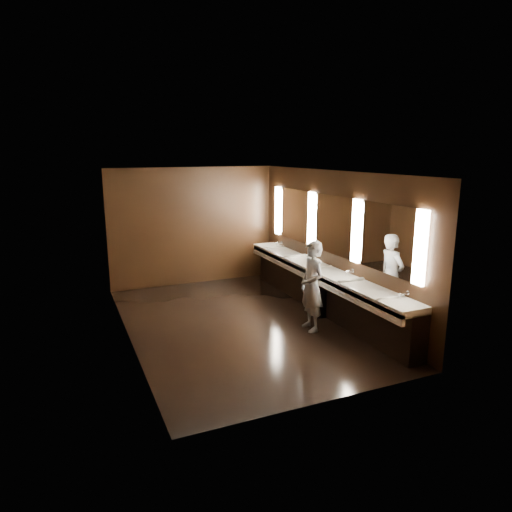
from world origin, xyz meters
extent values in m
plane|color=black|center=(0.00, 0.00, 0.00)|extent=(6.00, 6.00, 0.00)
cube|color=#2D2D2B|center=(0.00, 0.00, 2.80)|extent=(4.00, 6.00, 0.02)
cube|color=black|center=(0.00, 3.00, 1.40)|extent=(4.00, 0.02, 2.80)
cube|color=black|center=(0.00, -3.00, 1.40)|extent=(4.00, 0.02, 2.80)
cube|color=black|center=(-2.00, 0.00, 1.40)|extent=(0.02, 6.00, 2.80)
cube|color=black|center=(2.00, 0.00, 1.40)|extent=(0.02, 6.00, 2.80)
cube|color=black|center=(1.82, 0.00, 0.40)|extent=(0.36, 5.40, 0.81)
cube|color=white|center=(1.73, 0.00, 0.85)|extent=(0.55, 5.40, 0.12)
cube|color=white|center=(1.48, 0.00, 0.77)|extent=(0.06, 5.40, 0.18)
cylinder|color=silver|center=(1.91, -2.20, 0.99)|extent=(0.18, 0.04, 0.04)
cylinder|color=silver|center=(1.91, -0.73, 0.99)|extent=(0.18, 0.04, 0.04)
cylinder|color=silver|center=(1.91, 0.73, 0.99)|extent=(0.18, 0.04, 0.04)
cylinder|color=silver|center=(1.91, 2.20, 0.99)|extent=(0.18, 0.04, 0.04)
cube|color=white|center=(1.97, -2.40, 1.75)|extent=(0.06, 0.22, 1.15)
cube|color=white|center=(1.99, -1.60, 1.75)|extent=(0.03, 1.32, 1.15)
cube|color=white|center=(1.97, -0.80, 1.75)|extent=(0.06, 0.23, 1.15)
cube|color=white|center=(1.99, 0.00, 1.75)|extent=(0.03, 1.32, 1.15)
cube|color=white|center=(1.97, 0.80, 1.75)|extent=(0.06, 0.23, 1.15)
cube|color=white|center=(1.99, 1.60, 1.75)|extent=(0.03, 1.32, 1.15)
cube|color=white|center=(1.97, 2.40, 1.75)|extent=(0.06, 0.22, 1.15)
imported|color=#9ABDE6|center=(1.08, -0.78, 0.82)|extent=(0.41, 0.61, 1.63)
cylinder|color=black|center=(1.58, -0.23, 0.27)|extent=(0.43, 0.43, 0.53)
camera|label=1|loc=(-2.94, -7.51, 3.15)|focal=32.00mm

